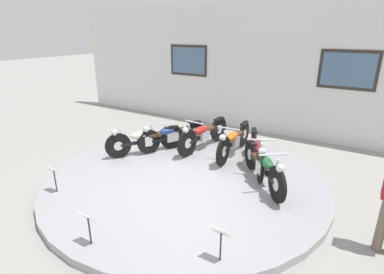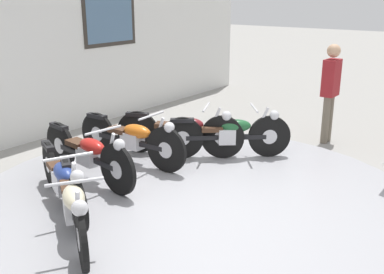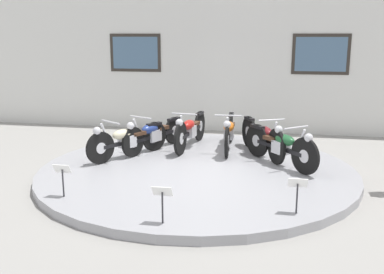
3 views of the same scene
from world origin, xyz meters
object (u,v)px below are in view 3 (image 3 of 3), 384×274
object	(u,v)px
motorcycle_maroon	(263,136)
info_placard_front_right	(298,188)
info_placard_front_left	(62,173)
motorcycle_cream	(127,139)
motorcycle_orange	(229,131)
motorcycle_green	(281,145)
motorcycle_red	(190,129)
motorcycle_blue	(153,133)
info_placard_front_centre	(162,196)

from	to	relation	value
motorcycle_maroon	info_placard_front_right	xyz separation A→B (m)	(0.58, -2.93, -0.03)
info_placard_front_left	motorcycle_maroon	bearing A→B (deg)	45.91
motorcycle_cream	motorcycle_maroon	distance (m)	2.70
motorcycle_orange	motorcycle_green	bearing A→B (deg)	-43.23
motorcycle_maroon	motorcycle_green	size ratio (longest dim) A/B	1.18
motorcycle_green	info_placard_front_left	xyz separation A→B (m)	(-3.20, -2.30, -0.02)
motorcycle_red	info_placard_front_left	world-z (taller)	motorcycle_red
motorcycle_orange	motorcycle_maroon	size ratio (longest dim) A/B	1.09
motorcycle_cream	motorcycle_orange	size ratio (longest dim) A/B	0.83
info_placard_front_left	motorcycle_green	bearing A→B (deg)	35.67
motorcycle_red	motorcycle_orange	world-z (taller)	motorcycle_red
motorcycle_blue	info_placard_front_right	bearing A→B (deg)	-45.85
info_placard_front_left	info_placard_front_centre	bearing A→B (deg)	-21.36
info_placard_front_right	motorcycle_maroon	bearing A→B (deg)	101.13
motorcycle_red	motorcycle_green	distance (m)	2.16
motorcycle_orange	info_placard_front_right	size ratio (longest dim) A/B	3.95
motorcycle_cream	info_placard_front_centre	size ratio (longest dim) A/B	3.28
motorcycle_red	info_placard_front_right	size ratio (longest dim) A/B	3.94
motorcycle_red	motorcycle_cream	bearing A→B (deg)	-136.45
motorcycle_orange	info_placard_front_left	xyz separation A→B (m)	(-2.13, -3.31, -0.03)
motorcycle_blue	info_placard_front_right	size ratio (longest dim) A/B	3.53
motorcycle_red	info_placard_front_right	xyz separation A→B (m)	(2.13, -3.31, -0.03)
info_placard_front_right	info_placard_front_left	bearing A→B (deg)	180.00
motorcycle_red	motorcycle_orange	distance (m)	0.84
motorcycle_blue	motorcycle_cream	bearing A→B (deg)	-119.25
motorcycle_maroon	info_placard_front_left	distance (m)	4.08
motorcycle_blue	info_placard_front_left	xyz separation A→B (m)	(-0.58, -2.93, -0.00)
motorcycle_green	info_placard_front_left	size ratio (longest dim) A/B	3.06
motorcycle_maroon	motorcycle_green	world-z (taller)	motorcycle_maroon
motorcycle_green	info_placard_front_centre	distance (m)	3.32
motorcycle_orange	info_placard_front_right	world-z (taller)	motorcycle_orange
motorcycle_blue	info_placard_front_left	size ratio (longest dim) A/B	3.53
motorcycle_red	motorcycle_green	world-z (taller)	motorcycle_red
info_placard_front_right	motorcycle_blue	bearing A→B (deg)	134.15
motorcycle_maroon	info_placard_front_centre	size ratio (longest dim) A/B	3.60
info_placard_front_right	motorcycle_cream	bearing A→B (deg)	144.37
motorcycle_blue	motorcycle_orange	distance (m)	1.60
motorcycle_orange	info_placard_front_right	xyz separation A→B (m)	(1.29, -3.31, -0.03)
motorcycle_red	motorcycle_orange	size ratio (longest dim) A/B	1.00
info_placard_front_centre	info_placard_front_left	bearing A→B (deg)	158.64
motorcycle_green	motorcycle_maroon	bearing A→B (deg)	119.50
motorcycle_maroon	info_placard_front_left	world-z (taller)	motorcycle_maroon
motorcycle_blue	motorcycle_red	world-z (taller)	motorcycle_red
info_placard_front_left	info_placard_front_right	world-z (taller)	same
motorcycle_blue	motorcycle_green	world-z (taller)	motorcycle_green
motorcycle_cream	motorcycle_orange	xyz separation A→B (m)	(1.91, 1.02, 0.02)
motorcycle_blue	motorcycle_red	size ratio (longest dim) A/B	0.90
motorcycle_cream	motorcycle_green	bearing A→B (deg)	0.11
motorcycle_blue	motorcycle_green	bearing A→B (deg)	-13.50
motorcycle_green	info_placard_front_left	bearing A→B (deg)	-144.33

